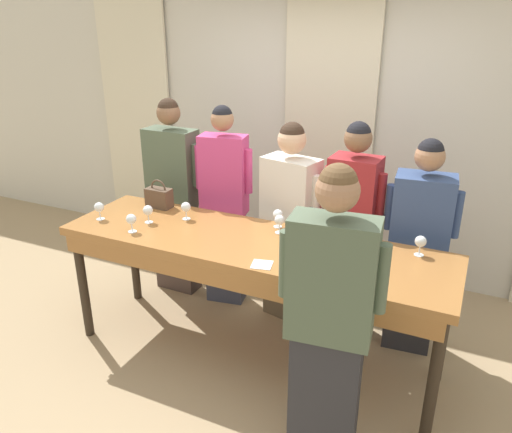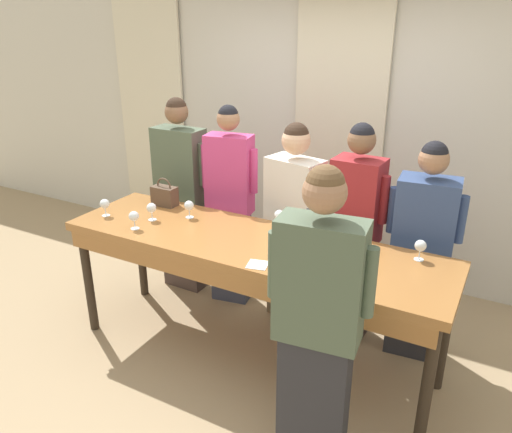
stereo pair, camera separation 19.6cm
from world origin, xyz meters
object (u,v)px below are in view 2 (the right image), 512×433
(wine_glass_front_right, at_px, (105,204))
(guest_olive_jacket, at_px, (181,195))
(guest_striped_shirt, at_px, (354,232))
(wine_glass_front_left, at_px, (420,246))
(wine_glass_back_mid, at_px, (339,256))
(guest_pink_top, at_px, (230,205))
(wine_glass_center_left, at_px, (279,215))
(handbag, at_px, (165,195))
(wine_glass_back_left, at_px, (280,221))
(tasting_bar, at_px, (249,253))
(wine_bottle, at_px, (307,238))
(guest_cream_sweater, at_px, (294,223))
(wine_glass_front_mid, at_px, (290,240))
(guest_navy_coat, at_px, (421,252))
(wine_glass_center_right, at_px, (326,231))
(wine_glass_back_right, at_px, (151,208))
(host_pouring, at_px, (317,325))
(wine_glass_near_host, at_px, (134,217))
(wine_glass_center_mid, at_px, (189,206))

(wine_glass_front_right, xyz_separation_m, guest_olive_jacket, (0.14, 0.78, -0.15))
(guest_olive_jacket, xyz_separation_m, guest_striped_shirt, (1.60, 0.00, -0.02))
(wine_glass_front_left, bearing_deg, wine_glass_back_mid, -137.78)
(wine_glass_front_right, bearing_deg, guest_striped_shirt, 24.18)
(guest_olive_jacket, distance_m, guest_pink_top, 0.51)
(wine_glass_center_left, distance_m, guest_striped_shirt, 0.60)
(handbag, bearing_deg, wine_glass_back_mid, -13.20)
(wine_glass_front_left, bearing_deg, wine_glass_back_left, -176.88)
(wine_glass_front_left, distance_m, wine_glass_center_left, 1.01)
(tasting_bar, xyz_separation_m, wine_glass_center_left, (0.07, 0.32, 0.18))
(wine_bottle, bearing_deg, guest_pink_top, 146.42)
(wine_glass_center_left, height_order, guest_pink_top, guest_pink_top)
(tasting_bar, bearing_deg, wine_glass_front_right, -174.51)
(wine_bottle, xyz_separation_m, handbag, (-1.37, 0.27, -0.03))
(guest_cream_sweater, bearing_deg, wine_glass_front_mid, -67.76)
(guest_cream_sweater, bearing_deg, wine_glass_center_left, -83.57)
(tasting_bar, xyz_separation_m, handbag, (-0.95, 0.29, 0.17))
(wine_glass_front_left, xyz_separation_m, guest_pink_top, (-1.64, 0.39, -0.15))
(wine_glass_back_left, bearing_deg, guest_navy_coat, 25.88)
(wine_bottle, distance_m, guest_pink_top, 1.19)
(guest_olive_jacket, height_order, guest_navy_coat, guest_olive_jacket)
(wine_glass_center_left, xyz_separation_m, wine_glass_center_right, (0.40, -0.10, 0.00))
(wine_glass_back_right, distance_m, guest_olive_jacket, 0.73)
(wine_glass_center_right, height_order, host_pouring, host_pouring)
(wine_glass_back_right, bearing_deg, wine_glass_front_left, 8.60)
(wine_glass_back_mid, relative_size, wine_glass_near_host, 1.00)
(wine_glass_front_right, relative_size, wine_glass_back_right, 1.00)
(wine_glass_front_left, bearing_deg, wine_glass_front_right, -170.23)
(wine_glass_center_right, bearing_deg, host_pouring, -71.38)
(handbag, distance_m, wine_glass_back_right, 0.32)
(wine_glass_center_left, bearing_deg, wine_glass_front_mid, -54.96)
(wine_glass_back_mid, height_order, guest_navy_coat, guest_navy_coat)
(tasting_bar, height_order, wine_glass_back_left, wine_glass_back_left)
(guest_navy_coat, height_order, host_pouring, host_pouring)
(handbag, relative_size, wine_glass_center_mid, 1.72)
(wine_glass_front_right, bearing_deg, wine_glass_near_host, -13.37)
(wine_glass_front_right, xyz_separation_m, guest_pink_top, (0.65, 0.78, -0.15))
(tasting_bar, xyz_separation_m, wine_glass_front_right, (-1.20, -0.12, 0.18))
(wine_glass_front_right, xyz_separation_m, guest_cream_sweater, (1.24, 0.78, -0.20))
(wine_glass_front_left, relative_size, wine_glass_center_mid, 1.00)
(guest_olive_jacket, height_order, host_pouring, host_pouring)
(wine_glass_back_mid, height_order, guest_pink_top, guest_pink_top)
(handbag, bearing_deg, wine_glass_near_host, -77.27)
(wine_glass_back_left, relative_size, wine_glass_back_right, 1.00)
(guest_navy_coat, bearing_deg, wine_glass_front_mid, -135.63)
(wine_glass_front_left, relative_size, wine_glass_back_mid, 1.00)
(handbag, xyz_separation_m, wine_glass_front_left, (2.03, -0.01, 0.01))
(wine_glass_front_mid, distance_m, wine_glass_back_right, 1.15)
(wine_glass_front_mid, xyz_separation_m, guest_cream_sweater, (-0.28, 0.70, -0.20))
(wine_glass_back_right, relative_size, guest_olive_jacket, 0.08)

